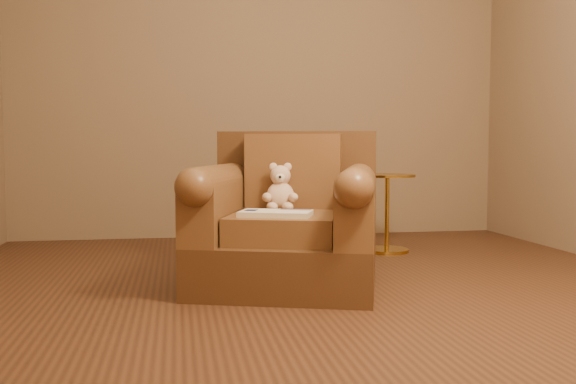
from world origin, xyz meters
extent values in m
plane|color=#4D2D1A|center=(0.00, 0.00, 0.00)|extent=(4.00, 4.00, 0.00)
cube|color=#876F53|center=(0.00, 2.00, 1.35)|extent=(4.00, 0.02, 2.70)
cube|color=#50321A|center=(-0.14, 0.03, 0.13)|extent=(1.14, 1.11, 0.26)
cube|color=#50321A|center=(-0.02, 0.40, 0.54)|extent=(0.90, 0.37, 0.57)
cube|color=brown|center=(-0.15, -0.01, 0.32)|extent=(0.70, 0.77, 0.14)
cube|color=brown|center=(-0.05, 0.29, 0.60)|extent=(0.55, 0.30, 0.41)
cube|color=brown|center=(-0.50, 0.10, 0.40)|extent=(0.41, 0.79, 0.29)
cube|color=brown|center=(0.20, -0.12, 0.40)|extent=(0.41, 0.79, 0.29)
cylinder|color=brown|center=(-0.50, 0.10, 0.55)|extent=(0.41, 0.79, 0.18)
cylinder|color=brown|center=(0.20, -0.12, 0.55)|extent=(0.41, 0.79, 0.18)
ellipsoid|color=beige|center=(-0.15, 0.17, 0.47)|extent=(0.15, 0.14, 0.16)
sphere|color=beige|center=(-0.14, 0.18, 0.58)|extent=(0.11, 0.11, 0.11)
ellipsoid|color=beige|center=(-0.18, 0.19, 0.62)|extent=(0.04, 0.03, 0.04)
ellipsoid|color=beige|center=(-0.11, 0.18, 0.62)|extent=(0.04, 0.03, 0.04)
ellipsoid|color=beige|center=(-0.15, 0.13, 0.57)|extent=(0.05, 0.04, 0.04)
sphere|color=black|center=(-0.16, 0.11, 0.57)|extent=(0.02, 0.02, 0.02)
ellipsoid|color=beige|center=(-0.23, 0.12, 0.47)|extent=(0.05, 0.10, 0.05)
ellipsoid|color=beige|center=(-0.09, 0.10, 0.47)|extent=(0.05, 0.10, 0.05)
ellipsoid|color=beige|center=(-0.20, 0.09, 0.42)|extent=(0.06, 0.10, 0.05)
ellipsoid|color=beige|center=(-0.12, 0.07, 0.42)|extent=(0.06, 0.10, 0.05)
cube|color=beige|center=(-0.22, -0.14, 0.40)|extent=(0.40, 0.32, 0.02)
cube|color=white|center=(-0.30, -0.11, 0.42)|extent=(0.23, 0.25, 0.00)
cube|color=white|center=(-0.14, -0.17, 0.42)|extent=(0.23, 0.25, 0.00)
cube|color=beige|center=(-0.22, -0.14, 0.42)|extent=(0.08, 0.20, 0.00)
cube|color=#0F1638|center=(-0.34, -0.09, 0.42)|extent=(0.08, 0.09, 0.00)
cube|color=slate|center=(-0.11, -0.10, 0.42)|extent=(0.16, 0.10, 0.00)
cylinder|color=#BA9033|center=(0.75, 1.03, 0.01)|extent=(0.31, 0.31, 0.02)
cylinder|color=#BA9033|center=(0.75, 1.03, 0.27)|extent=(0.03, 0.03, 0.50)
cylinder|color=#BA9033|center=(0.75, 1.03, 0.54)|extent=(0.39, 0.39, 0.02)
cylinder|color=#BA9033|center=(0.75, 1.03, 0.52)|extent=(0.03, 0.03, 0.02)
camera|label=1|loc=(-0.70, -3.23, 0.73)|focal=40.00mm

